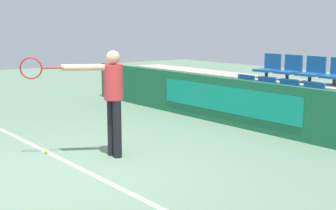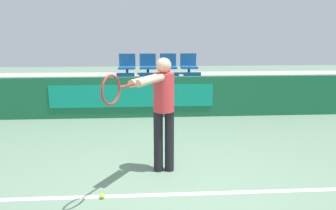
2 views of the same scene
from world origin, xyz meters
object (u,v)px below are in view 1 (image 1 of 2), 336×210
stadium_chair_0 (242,89)px  stadium_chair_2 (285,95)px  stadium_chair_5 (290,69)px  tennis_ball (47,152)px  tennis_player (108,93)px  stadium_chair_1 (262,92)px  stadium_chair_3 (309,99)px  stadium_chair_4 (269,67)px  stadium_chair_6 (312,71)px

stadium_chair_0 → stadium_chair_2: same height
stadium_chair_2 → stadium_chair_5: bearing=123.0°
stadium_chair_0 → tennis_ball: 4.42m
tennis_player → tennis_ball: tennis_player is taller
stadium_chair_1 → tennis_ball: (-0.58, -4.38, -0.61)m
stadium_chair_3 → stadium_chair_4: (-1.66, 0.85, 0.41)m
stadium_chair_4 → tennis_ball: size_ratio=7.93×
stadium_chair_0 → tennis_ball: stadium_chair_0 is taller
stadium_chair_0 → stadium_chair_6: 1.46m
stadium_chair_4 → stadium_chair_5: bearing=0.0°
stadium_chair_5 → tennis_ball: stadium_chair_5 is taller
stadium_chair_0 → stadium_chair_1: (0.55, 0.00, 0.00)m
stadium_chair_3 → tennis_player: size_ratio=0.33×
stadium_chair_2 → stadium_chair_4: size_ratio=1.00×
stadium_chair_4 → tennis_player: (0.71, -4.55, -0.08)m
stadium_chair_0 → stadium_chair_5: 1.10m
stadium_chair_1 → stadium_chair_4: bearing=123.0°
stadium_chair_0 → stadium_chair_4: 0.95m
stadium_chair_1 → stadium_chair_3: 1.11m
stadium_chair_6 → tennis_ball: (-1.13, -5.24, -1.02)m
stadium_chair_1 → stadium_chair_5: size_ratio=1.00×
stadium_chair_3 → stadium_chair_5: stadium_chair_5 is taller
stadium_chair_1 → stadium_chair_2: 0.55m
stadium_chair_0 → tennis_ball: bearing=-90.3°
stadium_chair_4 → tennis_ball: (-0.02, -5.24, -1.02)m
stadium_chair_4 → tennis_ball: stadium_chair_4 is taller
stadium_chair_5 → tennis_player: tennis_player is taller
stadium_chair_1 → stadium_chair_2: bearing=0.0°
stadium_chair_3 → stadium_chair_6: (-0.55, 0.85, 0.41)m
stadium_chair_3 → tennis_ball: bearing=-111.0°
stadium_chair_0 → stadium_chair_3: bearing=0.0°
stadium_chair_2 → stadium_chair_3: (0.55, 0.00, 0.00)m
stadium_chair_4 → stadium_chair_5: 0.55m
stadium_chair_5 → stadium_chair_6: 0.55m
stadium_chair_5 → tennis_player: (0.16, -4.55, -0.08)m
stadium_chair_3 → stadium_chair_1: bearing=180.0°
stadium_chair_1 → stadium_chair_4: 1.10m
stadium_chair_2 → stadium_chair_4: (-1.11, 0.85, 0.41)m
stadium_chair_2 → tennis_ball: bearing=-104.5°
stadium_chair_0 → tennis_player: 3.78m
tennis_ball → tennis_player: bearing=43.1°
stadium_chair_4 → stadium_chair_6: 1.11m
stadium_chair_5 → tennis_ball: size_ratio=7.93×
tennis_player → stadium_chair_2: bearing=114.2°
stadium_chair_4 → stadium_chair_1: bearing=-57.0°
stadium_chair_4 → stadium_chair_6: (1.11, 0.00, 0.00)m
stadium_chair_1 → stadium_chair_3: bearing=0.0°
stadium_chair_6 → stadium_chair_0: bearing=-142.4°
stadium_chair_2 → stadium_chair_5: (-0.55, 0.85, 0.41)m
tennis_player → stadium_chair_0: bearing=131.3°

